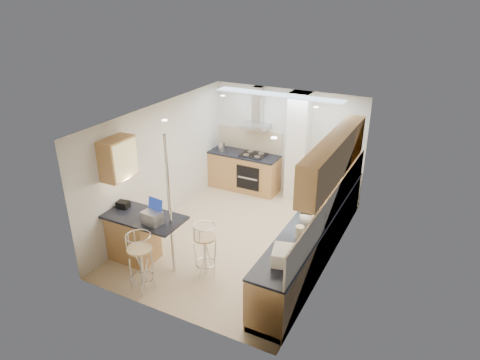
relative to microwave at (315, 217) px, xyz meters
The scene contains 16 objects.
ground 1.96m from the microwave, 167.51° to the left, with size 4.80×4.80×0.00m, color beige.
room_shell 1.54m from the microwave, 150.23° to the left, with size 3.64×4.84×2.51m.
right_counter 0.72m from the microwave, 105.70° to the left, with size 0.63×4.40×0.92m.
back_counter 3.59m from the microwave, 136.09° to the left, with size 1.70×0.63×0.92m.
peninsula 3.00m from the microwave, 158.09° to the right, with size 1.47×0.72×0.94m.
microwave is the anchor object (origin of this frame).
laptop 2.70m from the microwave, 153.09° to the right, with size 0.32×0.24×0.22m, color #95969C.
bag 3.38m from the microwave, 162.70° to the right, with size 0.22×0.16×0.12m, color black.
bar_stool_near 2.93m from the microwave, 142.57° to the right, with size 0.43×0.43×1.05m, color tan, non-canonical shape.
bar_stool_end 1.93m from the microwave, 149.92° to the right, with size 0.40×0.40×0.97m, color tan, non-canonical shape.
jar_a 0.70m from the microwave, 104.66° to the left, with size 0.12×0.12×0.20m, color white.
jar_b 0.93m from the microwave, 95.67° to the left, with size 0.11×0.11×0.14m, color white.
jar_c 0.51m from the microwave, 99.46° to the right, with size 0.14×0.14×0.21m, color beige.
jar_d 0.53m from the microwave, 98.98° to the right, with size 0.10×0.10×0.14m, color white.
bread_bin 1.22m from the microwave, 93.24° to the right, with size 0.32×0.40×0.21m, color white.
kettle 3.94m from the microwave, 142.54° to the left, with size 0.16×0.16×0.22m, color #BBBDC0.
Camera 1 is at (3.32, -6.42, 4.54)m, focal length 32.00 mm.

